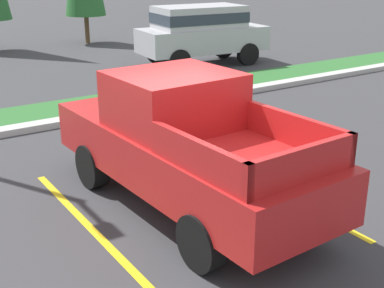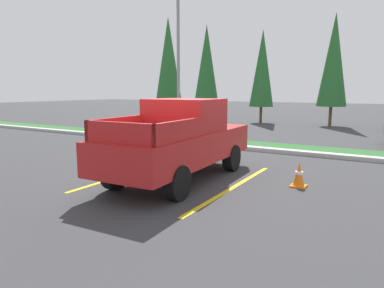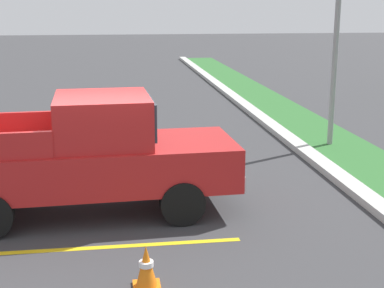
# 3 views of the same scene
# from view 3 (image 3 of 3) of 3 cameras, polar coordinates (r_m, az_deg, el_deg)

# --- Properties ---
(ground_plane) EXTENTS (120.00, 120.00, 0.00)m
(ground_plane) POSITION_cam_3_polar(r_m,az_deg,el_deg) (10.20, -9.56, -6.77)
(ground_plane) COLOR #38383A
(parking_line_near) EXTENTS (0.12, 4.80, 0.01)m
(parking_line_near) POSITION_cam_3_polar(r_m,az_deg,el_deg) (11.62, -10.23, -4.14)
(parking_line_near) COLOR yellow
(parking_line_near) RESTS_ON ground
(parking_line_far) EXTENTS (0.12, 4.80, 0.01)m
(parking_line_far) POSITION_cam_3_polar(r_m,az_deg,el_deg) (8.73, -10.90, -10.51)
(parking_line_far) COLOR yellow
(parking_line_far) RESTS_ON ground
(curb_strip) EXTENTS (56.00, 0.40, 0.15)m
(curb_strip) POSITION_cam_3_polar(r_m,az_deg,el_deg) (11.18, 17.06, -4.91)
(curb_strip) COLOR #B2B2AD
(curb_strip) RESTS_ON ground
(pickup_truck_main) EXTENTS (2.14, 5.30, 2.10)m
(pickup_truck_main) POSITION_cam_3_polar(r_m,az_deg,el_deg) (9.84, -10.49, -1.21)
(pickup_truck_main) COLOR black
(pickup_truck_main) RESTS_ON ground
(traffic_cone) EXTENTS (0.36, 0.36, 0.60)m
(traffic_cone) POSITION_cam_3_polar(r_m,az_deg,el_deg) (7.39, -4.73, -12.59)
(traffic_cone) COLOR orange
(traffic_cone) RESTS_ON ground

